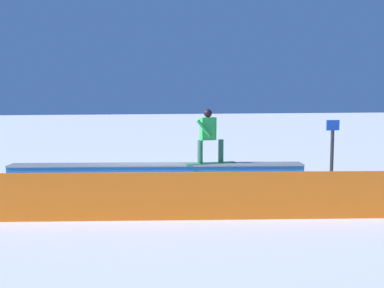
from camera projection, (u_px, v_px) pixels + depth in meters
The scene contains 5 objects.
ground_plane at pixel (157, 189), 11.93m from camera, with size 120.00×120.00×0.00m, color white.
grind_box at pixel (157, 178), 11.90m from camera, with size 7.74×1.96×0.68m.
snowboarder at pixel (208, 134), 11.81m from camera, with size 1.46×0.49×1.45m.
safety_fence at pixel (179, 196), 8.82m from camera, with size 9.62×0.06×0.96m, color orange.
trail_marker at pixel (332, 149), 12.90m from camera, with size 0.40×0.10×1.80m.
Camera 1 is at (1.62, 11.67, 2.39)m, focal length 41.80 mm.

